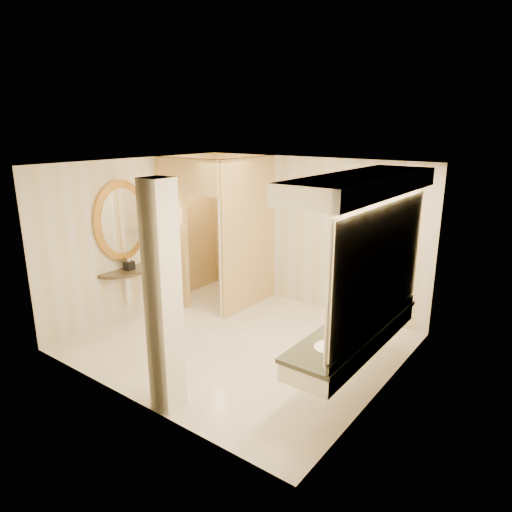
% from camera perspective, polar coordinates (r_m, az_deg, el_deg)
% --- Properties ---
extents(floor, '(4.50, 4.50, 0.00)m').
position_cam_1_polar(floor, '(7.17, -1.98, -10.66)').
color(floor, white).
rests_on(floor, ground).
extents(ceiling, '(4.50, 4.50, 0.00)m').
position_cam_1_polar(ceiling, '(6.43, -2.21, 11.38)').
color(ceiling, white).
rests_on(ceiling, wall_back).
extents(wall_back, '(4.50, 0.02, 2.70)m').
position_cam_1_polar(wall_back, '(8.28, 6.60, 2.85)').
color(wall_back, beige).
rests_on(wall_back, floor).
extents(wall_front, '(4.50, 0.02, 2.70)m').
position_cam_1_polar(wall_front, '(5.35, -15.65, -5.03)').
color(wall_front, beige).
rests_on(wall_front, floor).
extents(wall_left, '(0.02, 4.00, 2.70)m').
position_cam_1_polar(wall_left, '(8.23, -14.42, 2.37)').
color(wall_left, beige).
rests_on(wall_left, floor).
extents(wall_right, '(0.02, 4.00, 2.70)m').
position_cam_1_polar(wall_right, '(5.62, 16.19, -4.05)').
color(wall_right, beige).
rests_on(wall_right, floor).
extents(toilet_closet, '(1.50, 1.55, 2.70)m').
position_cam_1_polar(toilet_closet, '(8.09, -4.06, 2.86)').
color(toilet_closet, '#DFBD75').
rests_on(toilet_closet, floor).
extents(wall_sconce, '(0.14, 0.14, 0.42)m').
position_cam_1_polar(wall_sconce, '(8.18, -10.82, 5.25)').
color(wall_sconce, '#B5943A').
rests_on(wall_sconce, toilet_closet).
extents(vanity, '(0.75, 2.66, 2.09)m').
position_cam_1_polar(vanity, '(5.45, 13.00, -1.35)').
color(vanity, white).
rests_on(vanity, floor).
extents(console_shelf, '(1.04, 1.04, 1.97)m').
position_cam_1_polar(console_shelf, '(7.98, -16.36, 1.77)').
color(console_shelf, black).
rests_on(console_shelf, floor).
extents(pillar, '(0.31, 0.31, 2.70)m').
position_cam_1_polar(pillar, '(5.21, -11.53, -5.31)').
color(pillar, white).
rests_on(pillar, floor).
extents(tissue_box, '(0.16, 0.16, 0.14)m').
position_cam_1_polar(tissue_box, '(7.98, -15.58, -1.14)').
color(tissue_box, black).
rests_on(tissue_box, console_shelf).
extents(toilet, '(0.39, 0.68, 0.69)m').
position_cam_1_polar(toilet, '(8.89, -0.88, -2.88)').
color(toilet, white).
rests_on(toilet, floor).
extents(soap_bottle_a, '(0.06, 0.06, 0.14)m').
position_cam_1_polar(soap_bottle_a, '(5.52, 9.86, -8.58)').
color(soap_bottle_a, beige).
rests_on(soap_bottle_a, vanity).
extents(soap_bottle_b, '(0.10, 0.10, 0.12)m').
position_cam_1_polar(soap_bottle_b, '(5.39, 9.43, -9.25)').
color(soap_bottle_b, silver).
rests_on(soap_bottle_b, vanity).
extents(soap_bottle_c, '(0.12, 0.12, 0.24)m').
position_cam_1_polar(soap_bottle_c, '(5.40, 9.98, -8.54)').
color(soap_bottle_c, '#C6B28C').
rests_on(soap_bottle_c, vanity).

